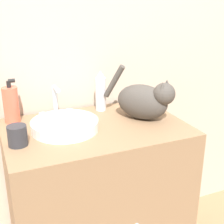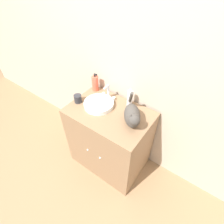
# 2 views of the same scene
# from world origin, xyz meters

# --- Properties ---
(ground_plane) EXTENTS (8.00, 8.00, 0.00)m
(ground_plane) POSITION_xyz_m (0.00, 0.00, 0.00)
(ground_plane) COLOR #997551
(wall_back) EXTENTS (6.00, 0.05, 2.50)m
(wall_back) POSITION_xyz_m (0.00, 0.59, 1.25)
(wall_back) COLOR #C6B29E
(wall_back) RESTS_ON ground_plane
(vanity_cabinet) EXTENTS (0.82, 0.56, 0.83)m
(vanity_cabinet) POSITION_xyz_m (0.00, 0.27, 0.42)
(vanity_cabinet) COLOR #8C6B4C
(vanity_cabinet) RESTS_ON ground_plane
(sink_basin) EXTENTS (0.30, 0.30, 0.05)m
(sink_basin) POSITION_xyz_m (-0.14, 0.29, 0.85)
(sink_basin) COLOR white
(sink_basin) RESTS_ON vanity_cabinet
(faucet) EXTENTS (0.16, 0.09, 0.17)m
(faucet) POSITION_xyz_m (-0.14, 0.44, 0.90)
(faucet) COLOR silver
(faucet) RESTS_ON vanity_cabinet
(cat) EXTENTS (0.28, 0.34, 0.25)m
(cat) POSITION_xyz_m (0.25, 0.27, 0.93)
(cat) COLOR #47423D
(cat) RESTS_ON vanity_cabinet
(soap_bottle) EXTENTS (0.07, 0.07, 0.21)m
(soap_bottle) POSITION_xyz_m (-0.34, 0.48, 0.92)
(soap_bottle) COLOR #EF6047
(soap_bottle) RESTS_ON vanity_cabinet
(spray_bottle) EXTENTS (0.05, 0.05, 0.21)m
(spray_bottle) POSITION_xyz_m (0.10, 0.47, 0.93)
(spray_bottle) COLOR silver
(spray_bottle) RESTS_ON vanity_cabinet
(cup) EXTENTS (0.08, 0.08, 0.08)m
(cup) POSITION_xyz_m (-0.35, 0.21, 0.87)
(cup) COLOR #2D2D33
(cup) RESTS_ON vanity_cabinet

